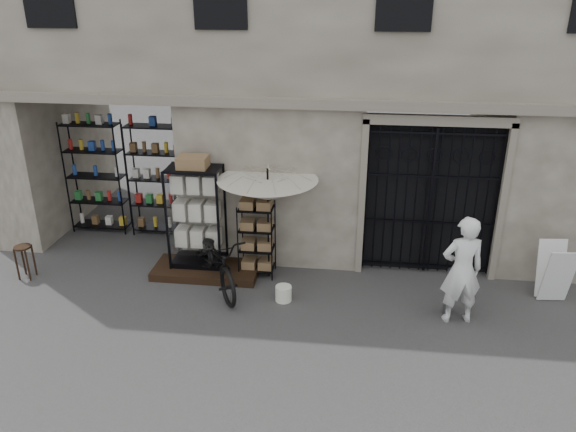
# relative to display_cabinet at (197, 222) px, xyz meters

# --- Properties ---
(ground) EXTENTS (80.00, 80.00, 0.00)m
(ground) POSITION_rel_display_cabinet_xyz_m (2.57, -1.69, -1.02)
(ground) COLOR black
(ground) RESTS_ON ground
(main_building) EXTENTS (14.00, 4.00, 9.00)m
(main_building) POSITION_rel_display_cabinet_xyz_m (2.57, 2.31, 3.48)
(main_building) COLOR #A29989
(main_building) RESTS_ON ground
(shop_recess) EXTENTS (3.00, 1.70, 3.00)m
(shop_recess) POSITION_rel_display_cabinet_xyz_m (-1.93, 1.11, 0.48)
(shop_recess) COLOR black
(shop_recess) RESTS_ON ground
(shop_shelving) EXTENTS (2.70, 0.50, 2.50)m
(shop_shelving) POSITION_rel_display_cabinet_xyz_m (-1.98, 1.61, 0.23)
(shop_shelving) COLOR black
(shop_shelving) RESTS_ON ground
(iron_gate) EXTENTS (2.50, 0.21, 3.00)m
(iron_gate) POSITION_rel_display_cabinet_xyz_m (4.32, 0.59, 0.48)
(iron_gate) COLOR black
(iron_gate) RESTS_ON ground
(step_platform) EXTENTS (2.00, 0.90, 0.15)m
(step_platform) POSITION_rel_display_cabinet_xyz_m (0.17, -0.14, -0.95)
(step_platform) COLOR black
(step_platform) RESTS_ON ground
(display_cabinet) EXTENTS (0.99, 0.64, 2.10)m
(display_cabinet) POSITION_rel_display_cabinet_xyz_m (0.00, 0.00, 0.00)
(display_cabinet) COLOR black
(display_cabinet) RESTS_ON step_platform
(wire_rack) EXTENTS (0.65, 0.48, 1.45)m
(wire_rack) POSITION_rel_display_cabinet_xyz_m (1.14, -0.02, -0.31)
(wire_rack) COLOR black
(wire_rack) RESTS_ON ground
(market_umbrella) EXTENTS (1.88, 1.91, 2.58)m
(market_umbrella) POSITION_rel_display_cabinet_xyz_m (1.37, -0.07, 0.84)
(market_umbrella) COLOR black
(market_umbrella) RESTS_ON ground
(white_bucket) EXTENTS (0.30, 0.30, 0.28)m
(white_bucket) POSITION_rel_display_cabinet_xyz_m (1.76, -0.93, -0.88)
(white_bucket) COLOR silver
(white_bucket) RESTS_ON ground
(bicycle) EXTENTS (1.20, 1.33, 2.11)m
(bicycle) POSITION_rel_display_cabinet_xyz_m (0.50, -0.61, -1.02)
(bicycle) COLOR black
(bicycle) RESTS_ON ground
(wooden_stool) EXTENTS (0.41, 0.41, 0.65)m
(wooden_stool) POSITION_rel_display_cabinet_xyz_m (-3.17, -0.69, -0.68)
(wooden_stool) COLOR black
(wooden_stool) RESTS_ON ground
(steel_bollard) EXTENTS (0.16, 0.16, 0.83)m
(steel_bollard) POSITION_rel_display_cabinet_xyz_m (4.58, -1.00, -0.60)
(steel_bollard) COLOR slate
(steel_bollard) RESTS_ON ground
(shopkeeper) EXTENTS (1.00, 1.96, 0.45)m
(shopkeeper) POSITION_rel_display_cabinet_xyz_m (4.69, -1.19, -1.02)
(shopkeeper) COLOR silver
(shopkeeper) RESTS_ON ground
(easel_sign) EXTENTS (0.54, 0.61, 1.04)m
(easel_sign) POSITION_rel_display_cabinet_xyz_m (6.44, -0.32, -0.49)
(easel_sign) COLOR silver
(easel_sign) RESTS_ON ground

